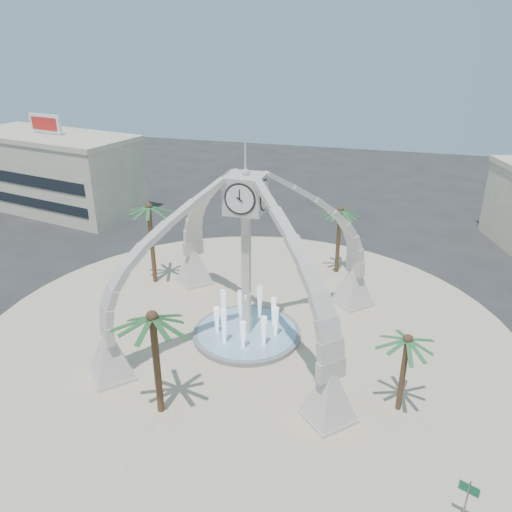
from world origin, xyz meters
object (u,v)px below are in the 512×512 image
(palm_west, at_px, (149,208))
(palm_east, at_px, (408,340))
(clock_tower, at_px, (246,257))
(fountain, at_px, (247,333))
(palm_south, at_px, (152,318))
(street_sign, at_px, (468,494))
(palm_north, at_px, (340,211))

(palm_west, bearing_deg, palm_east, -27.85)
(clock_tower, xyz_separation_m, palm_east, (11.03, -5.16, -1.58))
(fountain, height_order, palm_south, palm_south)
(palm_south, bearing_deg, street_sign, -10.45)
(palm_east, bearing_deg, palm_north, 108.64)
(palm_east, bearing_deg, street_sign, -67.14)
(clock_tower, relative_size, palm_east, 3.18)
(palm_west, distance_m, palm_south, 17.43)
(fountain, relative_size, palm_west, 1.00)
(fountain, height_order, palm_west, palm_west)
(fountain, bearing_deg, palm_north, 68.85)
(clock_tower, height_order, palm_south, clock_tower)
(palm_west, xyz_separation_m, palm_south, (8.02, -15.46, -0.64))
(palm_east, xyz_separation_m, palm_south, (-13.62, -4.02, 1.53))
(palm_west, distance_m, street_sign, 31.26)
(palm_east, height_order, street_sign, palm_east)
(palm_east, bearing_deg, palm_south, -163.55)
(street_sign, bearing_deg, fountain, 161.78)
(fountain, height_order, street_sign, fountain)
(clock_tower, height_order, palm_west, clock_tower)
(palm_north, xyz_separation_m, palm_south, (-7.55, -22.02, 0.30))
(fountain, xyz_separation_m, palm_north, (4.97, 12.84, 5.85))
(palm_north, xyz_separation_m, street_sign, (9.06, -25.08, -4.29))
(palm_west, bearing_deg, palm_south, -62.57)
(palm_west, height_order, palm_north, palm_west)
(palm_north, relative_size, street_sign, 2.69)
(palm_east, relative_size, palm_south, 0.77)
(fountain, distance_m, palm_west, 14.08)
(palm_north, bearing_deg, clock_tower, -111.15)
(clock_tower, distance_m, fountain, 6.20)
(fountain, distance_m, palm_east, 13.03)
(palm_east, distance_m, street_sign, 8.28)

